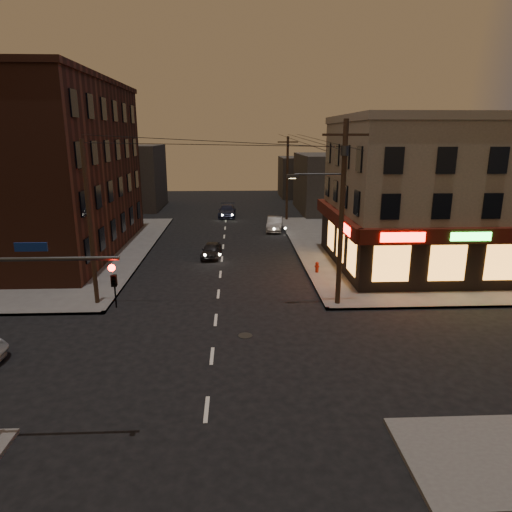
{
  "coord_description": "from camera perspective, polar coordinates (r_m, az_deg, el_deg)",
  "views": [
    {
      "loc": [
        1.1,
        -18.18,
        9.39
      ],
      "look_at": [
        2.15,
        4.88,
        3.2
      ],
      "focal_mm": 32.0,
      "sensor_mm": 36.0,
      "label": 1
    }
  ],
  "objects": [
    {
      "name": "sidewalk_ne",
      "position": [
        41.88,
        21.28,
        1.13
      ],
      "size": [
        24.0,
        28.0,
        0.15
      ],
      "primitive_type": "cube",
      "color": "#514F4C",
      "rests_on": "ground"
    },
    {
      "name": "sedan_far",
      "position": [
        53.49,
        -3.64,
        5.63
      ],
      "size": [
        2.09,
        4.84,
        1.39
      ],
      "primitive_type": "imported",
      "rotation": [
        0.0,
        0.0,
        -0.03
      ],
      "color": "#1C2138",
      "rests_on": "ground"
    },
    {
      "name": "bg_building_ne_b",
      "position": [
        71.3,
        6.3,
        9.79
      ],
      "size": [
        8.0,
        8.0,
        6.0
      ],
      "primitive_type": "cube",
      "color": "#3F3D3A",
      "rests_on": "ground"
    },
    {
      "name": "utility_pole_main",
      "position": [
        24.88,
        10.46,
        6.38
      ],
      "size": [
        4.2,
        0.44,
        10.0
      ],
      "color": "#382619",
      "rests_on": "sidewalk_ne"
    },
    {
      "name": "bg_building_ne_a",
      "position": [
        57.94,
        10.41,
        8.94
      ],
      "size": [
        10.0,
        12.0,
        7.0
      ],
      "primitive_type": "cube",
      "color": "#3F3D3A",
      "rests_on": "ground"
    },
    {
      "name": "sedan_mid",
      "position": [
        45.69,
        2.36,
        4.03
      ],
      "size": [
        2.03,
        4.37,
        1.39
      ],
      "primitive_type": "imported",
      "rotation": [
        0.0,
        0.0,
        -0.14
      ],
      "color": "#66635F",
      "rests_on": "ground"
    },
    {
      "name": "utility_pole_west",
      "position": [
        26.34,
        -20.05,
        3.73
      ],
      "size": [
        0.24,
        0.24,
        9.0
      ],
      "primitive_type": "cylinder",
      "color": "#382619",
      "rests_on": "sidewalk_nw"
    },
    {
      "name": "sidewalk_nw",
      "position": [
        42.82,
        -29.01,
        0.54
      ],
      "size": [
        24.0,
        28.0,
        0.15
      ],
      "primitive_type": "cube",
      "color": "#514F4C",
      "rests_on": "ground"
    },
    {
      "name": "traffic_signal",
      "position": [
        15.17,
        -28.73,
        -7.12
      ],
      "size": [
        4.49,
        0.32,
        6.47
      ],
      "color": "#333538",
      "rests_on": "ground"
    },
    {
      "name": "bg_building_nw",
      "position": [
        62.04,
        -15.94,
        9.47
      ],
      "size": [
        9.0,
        10.0,
        8.0
      ],
      "primitive_type": "cube",
      "color": "#3F3D3A",
      "rests_on": "ground"
    },
    {
      "name": "fire_hydrant",
      "position": [
        31.68,
        7.63,
        -1.3
      ],
      "size": [
        0.34,
        0.34,
        0.75
      ],
      "rotation": [
        0.0,
        0.0,
        -0.36
      ],
      "color": "maroon",
      "rests_on": "sidewalk_ne"
    },
    {
      "name": "utility_pole_far",
      "position": [
        50.72,
        3.92,
        9.62
      ],
      "size": [
        0.26,
        0.26,
        9.0
      ],
      "primitive_type": "cylinder",
      "color": "#382619",
      "rests_on": "sidewalk_ne"
    },
    {
      "name": "pizza_building",
      "position": [
        35.14,
        22.58,
        7.27
      ],
      "size": [
        15.85,
        12.85,
        10.5
      ],
      "color": "gray",
      "rests_on": "sidewalk_ne"
    },
    {
      "name": "brick_apartment",
      "position": [
        40.41,
        -25.69,
        9.68
      ],
      "size": [
        12.0,
        20.0,
        13.0
      ],
      "primitive_type": "cube",
      "color": "#472216",
      "rests_on": "sidewalk_nw"
    },
    {
      "name": "ground",
      "position": [
        20.49,
        -5.52,
        -12.34
      ],
      "size": [
        120.0,
        120.0,
        0.0
      ],
      "primitive_type": "plane",
      "color": "black",
      "rests_on": "ground"
    },
    {
      "name": "sedan_near",
      "position": [
        35.86,
        -5.6,
        0.73
      ],
      "size": [
        1.69,
        3.55,
        1.17
      ],
      "primitive_type": "imported",
      "rotation": [
        0.0,
        0.0,
        -0.09
      ],
      "color": "black",
      "rests_on": "ground"
    }
  ]
}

